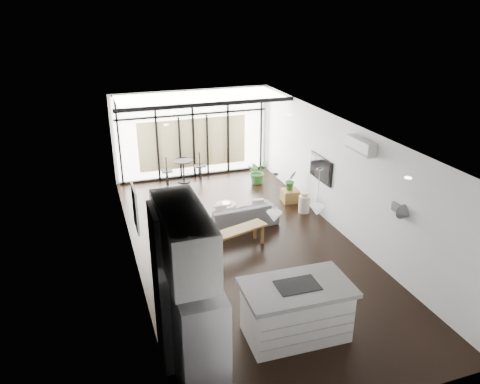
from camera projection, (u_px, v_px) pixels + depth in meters
floor at (244, 245)px, 11.03m from camera, size 5.00×10.00×0.00m
ceiling at (245, 130)px, 9.95m from camera, size 5.00×10.00×0.00m
wall_left at (131, 205)px, 9.75m from camera, size 0.02×10.00×2.80m
wall_right at (342, 178)px, 11.23m from camera, size 0.02×10.00×2.80m
wall_back at (192, 134)px, 14.86m from camera, size 5.00×0.02×2.80m
wall_front at (370, 329)px, 6.12m from camera, size 5.00×0.02×2.80m
glazing at (193, 135)px, 14.75m from camera, size 5.00×0.20×2.80m
skylight at (199, 97)px, 13.45m from camera, size 4.70×1.90×0.06m
neighbour_building at (193, 143)px, 14.93m from camera, size 3.50×0.02×1.60m
island at (296, 310)px, 7.94m from camera, size 1.86×1.13×1.00m
cooktop at (297, 285)px, 7.74m from camera, size 0.73×0.49×0.01m
fridge at (201, 344)px, 6.64m from camera, size 0.67×0.83×1.72m
appliance_column at (179, 287)px, 7.12m from camera, size 0.69×0.73×2.68m
upper_cabinets at (183, 238)px, 6.44m from camera, size 0.62×1.75×0.86m
pendant_left at (274, 217)px, 7.82m from camera, size 0.26×0.26×0.18m
pendant_right at (317, 210)px, 8.05m from camera, size 0.26×0.26×0.18m
sofa at (238, 211)px, 11.87m from camera, size 2.03×0.72×0.78m
console_bench at (236, 239)px, 10.79m from camera, size 1.59×0.82×0.50m
pouf at (226, 211)px, 12.30m from camera, size 0.53×0.53×0.42m
crate at (290, 196)px, 13.35m from camera, size 0.50×0.50×0.35m
plant_tall at (258, 174)px, 14.63m from camera, size 0.91×0.95×0.60m
plant_crate at (291, 186)px, 13.24m from camera, size 0.40×0.63×0.26m
milk_can at (304, 202)px, 12.63m from camera, size 0.34×0.34×0.59m
bistro_set at (184, 170)px, 14.69m from camera, size 1.75×0.89×0.80m
tv at (321, 169)px, 12.13m from camera, size 0.05×1.10×0.65m
ac_unit at (361, 146)px, 10.09m from camera, size 0.22×0.90×0.30m
framed_art at (135, 208)px, 9.26m from camera, size 0.04×0.70×0.90m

